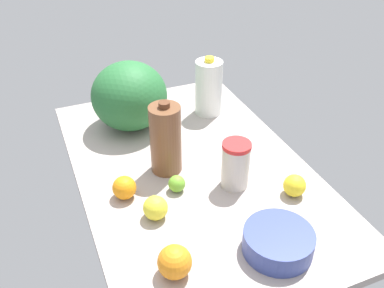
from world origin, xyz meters
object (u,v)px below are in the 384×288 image
Objects in this scene: chocolate_milk_jug at (166,139)px; lemon_by_jug at (295,186)px; lemon_far_back at (155,208)px; orange_beside_bowl at (124,188)px; milk_jug at (209,87)px; watermelon at (129,96)px; lime_loose at (177,184)px; tumbler_cup at (235,165)px; mixing_bowl at (278,242)px; orange_near_front at (175,262)px.

chocolate_milk_jug reaches higher than lemon_by_jug.
orange_beside_bowl is at bearing -153.76° from lemon_far_back.
lemon_far_back is (51.09, -39.93, -7.70)cm from milk_jug.
chocolate_milk_jug reaches higher than milk_jug.
watermelon is 5.25× the size of lime_loose.
milk_jug reaches higher than tumbler_cup.
lime_loose is at bearing 78.56° from orange_beside_bowl.
tumbler_cup is 35.61cm from orange_beside_bowl.
tumbler_cup is at bearing 176.25° from mixing_bowl.
orange_near_front reaches higher than lemon_by_jug.
lemon_by_jug is at bearing 64.65° from lime_loose.
lime_loose is (42.03, -29.84, -8.64)cm from milk_jug.
lemon_far_back reaches higher than mixing_bowl.
mixing_bowl is 2.56× the size of orange_beside_bowl.
lemon_by_jug is at bearing 3.59° from milk_jug.
mixing_bowl is (75.81, -13.44, -8.14)cm from milk_jug.
milk_jug is at bearing 166.07° from tumbler_cup.
chocolate_milk_jug is 25.16cm from lemon_far_back.
chocolate_milk_jug is at bearing -44.00° from milk_jug.
orange_near_front reaches higher than lime_loose.
orange_beside_bowl is at bearing -102.53° from tumbler_cup.
lemon_by_jug is (-14.73, 45.59, -0.90)cm from orange_near_front.
lemon_by_jug is at bearing 31.06° from watermelon.
orange_near_front is 47.92cm from lemon_by_jug.
watermelon is 4.04× the size of lemon_by_jug.
mixing_bowl is 0.67× the size of watermelon.
mixing_bowl is (45.75, 15.59, -8.94)cm from chocolate_milk_jug.
mixing_bowl is 2.69× the size of lemon_by_jug.
tumbler_cup reaches higher than mixing_bowl.
watermelon is at bearing -93.26° from milk_jug.
tumbler_cup is 29.14cm from lemon_far_back.
mixing_bowl is at bearing 25.89° from lime_loose.
lime_loose is (-30.58, 12.11, -1.72)cm from orange_near_front.
mixing_bowl is 37.55cm from lime_loose.
orange_beside_bowl is (-7.67, -34.49, -4.40)cm from tumbler_cup.
chocolate_milk_jug is 43.77cm from lemon_by_jug.
orange_beside_bowl is (-37.05, -32.57, 0.49)cm from mixing_bowl.
orange_near_front is at bearing -7.36° from watermelon.
lime_loose is at bearing 3.26° from watermelon.
milk_jug is 58.53cm from lemon_by_jug.
orange_beside_bowl is (8.70, -16.98, -8.45)cm from chocolate_milk_jug.
lemon_far_back is 1.03× the size of lemon_by_jug.
milk_jug is 2.72× the size of orange_near_front.
watermelon is at bearing -166.32° from mixing_bowl.
chocolate_milk_jug reaches higher than mixing_bowl.
orange_near_front is at bearing -5.36° from lemon_far_back.
milk_jug is 4.43× the size of lime_loose.
milk_jug is 65.30cm from lemon_far_back.
lemon_far_back is at bearing -27.40° from chocolate_milk_jug.
chocolate_milk_jug is at bearing 5.91° from watermelon.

